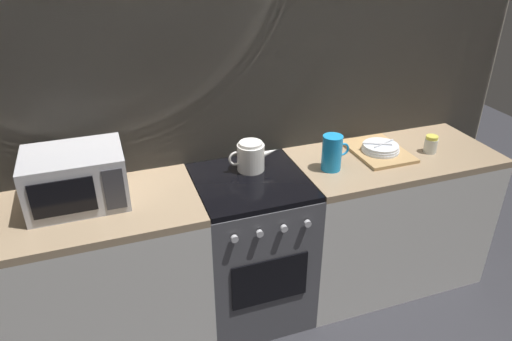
% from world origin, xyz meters
% --- Properties ---
extents(ground_plane, '(8.00, 8.00, 0.00)m').
position_xyz_m(ground_plane, '(0.00, 0.00, 0.00)').
color(ground_plane, '#2D2D33').
extents(back_wall, '(3.60, 0.05, 2.40)m').
position_xyz_m(back_wall, '(0.00, 0.32, 1.20)').
color(back_wall, '#A39989').
rests_on(back_wall, ground_plane).
extents(counter_left, '(1.20, 0.60, 0.90)m').
position_xyz_m(counter_left, '(-0.90, 0.00, 0.45)').
color(counter_left, silver).
rests_on(counter_left, ground_plane).
extents(stove_unit, '(0.60, 0.63, 0.90)m').
position_xyz_m(stove_unit, '(-0.00, -0.00, 0.45)').
color(stove_unit, '#4C4C51').
rests_on(stove_unit, ground_plane).
extents(counter_right, '(1.20, 0.60, 0.90)m').
position_xyz_m(counter_right, '(0.90, 0.00, 0.45)').
color(counter_right, silver).
rests_on(counter_right, ground_plane).
extents(microwave, '(0.46, 0.35, 0.27)m').
position_xyz_m(microwave, '(-0.86, 0.06, 1.04)').
color(microwave, '#B2B2B7').
rests_on(microwave, counter_left).
extents(kettle, '(0.28, 0.15, 0.17)m').
position_xyz_m(kettle, '(0.04, 0.11, 0.98)').
color(kettle, white).
rests_on(kettle, stove_unit).
extents(pitcher, '(0.16, 0.11, 0.20)m').
position_xyz_m(pitcher, '(0.46, -0.03, 1.00)').
color(pitcher, '#198CD8').
rests_on(pitcher, counter_right).
extents(dish_pile, '(0.30, 0.40, 0.07)m').
position_xyz_m(dish_pile, '(0.82, 0.05, 0.92)').
color(dish_pile, tan).
rests_on(dish_pile, counter_right).
extents(spice_jar, '(0.08, 0.08, 0.10)m').
position_xyz_m(spice_jar, '(1.11, -0.04, 0.95)').
color(spice_jar, silver).
rests_on(spice_jar, counter_right).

